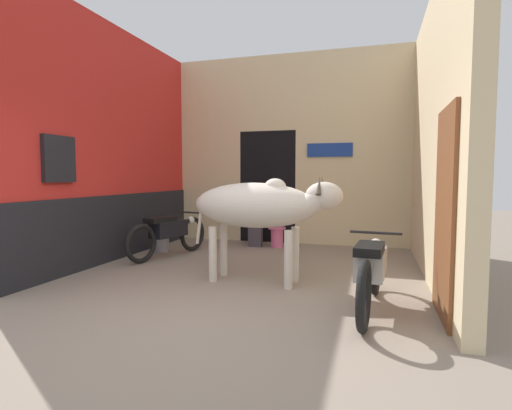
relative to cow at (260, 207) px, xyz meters
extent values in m
plane|color=gray|center=(-0.31, -1.61, -1.02)|extent=(30.00, 30.00, 0.00)
cube|color=red|center=(-2.84, 0.78, 0.95)|extent=(0.18, 4.78, 3.94)
cube|color=black|center=(-2.74, 0.78, -0.47)|extent=(0.03, 4.78, 1.10)
cube|color=black|center=(-2.72, -0.56, 0.64)|extent=(0.08, 0.56, 0.64)
cube|color=beige|center=(-0.31, 3.26, 2.14)|extent=(4.89, 0.18, 1.57)
cube|color=beige|center=(-2.05, 3.26, 0.17)|extent=(1.39, 0.18, 2.37)
cube|color=beige|center=(1.00, 3.26, 0.17)|extent=(2.29, 0.18, 2.37)
cube|color=black|center=(-0.75, 3.62, 0.17)|extent=(1.21, 0.90, 2.37)
cube|color=navy|center=(0.56, 3.15, 0.93)|extent=(0.91, 0.03, 0.27)
cube|color=beige|center=(2.23, 0.78, 0.95)|extent=(0.18, 4.78, 3.94)
cube|color=brown|center=(2.13, -0.75, 0.03)|extent=(0.05, 1.00, 2.10)
ellipsoid|color=beige|center=(-0.09, 0.00, 0.01)|extent=(1.72, 0.72, 0.60)
ellipsoid|color=beige|center=(0.21, -0.01, 0.26)|extent=(0.30, 0.27, 0.22)
cylinder|color=beige|center=(0.69, -0.04, 0.06)|extent=(0.41, 0.30, 0.40)
ellipsoid|color=beige|center=(0.85, -0.04, 0.16)|extent=(0.48, 0.32, 0.35)
cylinder|color=beige|center=(-0.89, 0.05, -0.22)|extent=(0.14, 0.05, 0.67)
cylinder|color=beige|center=(0.44, 0.15, -0.65)|extent=(0.11, 0.11, 0.74)
cylinder|color=beige|center=(0.43, -0.20, -0.65)|extent=(0.11, 0.11, 0.74)
cylinder|color=beige|center=(-0.60, 0.21, -0.65)|extent=(0.11, 0.11, 0.74)
cylinder|color=beige|center=(-0.62, -0.14, -0.65)|extent=(0.11, 0.11, 0.74)
cone|color=#473D33|center=(0.81, 0.08, 0.29)|extent=(0.08, 0.17, 0.25)
cone|color=#473D33|center=(0.80, -0.16, 0.29)|extent=(0.08, 0.17, 0.25)
torus|color=black|center=(1.38, -1.37, -0.68)|extent=(0.14, 0.68, 0.67)
torus|color=black|center=(1.48, -0.13, -0.68)|extent=(0.14, 0.68, 0.67)
cube|color=#9E9993|center=(1.43, -0.75, -0.50)|extent=(0.34, 0.71, 0.28)
cube|color=black|center=(1.41, -0.94, -0.32)|extent=(0.31, 0.57, 0.09)
cylinder|color=black|center=(1.47, -0.27, -0.25)|extent=(0.58, 0.08, 0.03)
sphere|color=silver|center=(1.48, -0.18, -0.41)|extent=(0.15, 0.15, 0.15)
torus|color=black|center=(-2.17, 0.56, -0.69)|extent=(0.25, 0.65, 0.65)
torus|color=black|center=(-1.84, 1.77, -0.69)|extent=(0.25, 0.65, 0.65)
cube|color=black|center=(-2.01, 1.16, -0.52)|extent=(0.45, 0.74, 0.28)
cube|color=black|center=(-2.06, 0.98, -0.34)|extent=(0.40, 0.60, 0.09)
cylinder|color=black|center=(-1.88, 1.64, -0.27)|extent=(0.57, 0.19, 0.03)
sphere|color=silver|center=(-1.85, 1.72, -0.43)|extent=(0.15, 0.15, 0.15)
cube|color=#3D3842|center=(-0.83, 2.54, -0.82)|extent=(0.27, 0.14, 0.40)
cube|color=#3D3842|center=(-0.83, 2.63, -0.57)|extent=(0.27, 0.32, 0.11)
cube|color=maroon|center=(-0.83, 2.70, -0.30)|extent=(0.38, 0.20, 0.53)
sphere|color=tan|center=(-0.83, 2.70, 0.07)|extent=(0.20, 0.20, 0.20)
cylinder|color=#DB6093|center=(-0.40, 2.61, -0.84)|extent=(0.24, 0.24, 0.37)
cylinder|color=#DB6093|center=(-0.40, 2.61, -0.63)|extent=(0.35, 0.35, 0.04)
cylinder|color=#A8A8B2|center=(-2.36, 1.54, -0.89)|extent=(0.26, 0.26, 0.26)
camera|label=1|loc=(1.45, -5.06, 0.41)|focal=28.00mm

